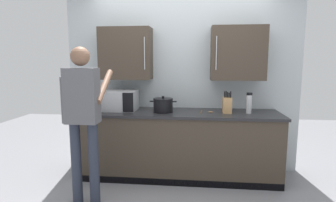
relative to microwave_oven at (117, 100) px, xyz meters
The scene contains 8 objects.
back_wall_tiled 1.02m from the microwave_oven, 18.87° to the left, with size 3.31×0.44×2.83m.
counter_unit 1.05m from the microwave_oven, ahead, with size 2.64×0.69×0.90m.
microwave_oven is the anchor object (origin of this frame).
wooden_spoon 1.23m from the microwave_oven, ahead, with size 0.17×0.19×0.02m.
knife_block 1.49m from the microwave_oven, ahead, with size 0.11×0.15×0.29m.
thermos_flask 1.77m from the microwave_oven, ahead, with size 0.07×0.07×0.27m.
stock_pot 0.66m from the microwave_oven, ahead, with size 0.36×0.26×0.21m.
person_figure 0.86m from the microwave_oven, 97.57° to the right, with size 0.44×0.64×1.72m.
Camera 1 is at (0.22, -2.81, 1.57)m, focal length 29.13 mm.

